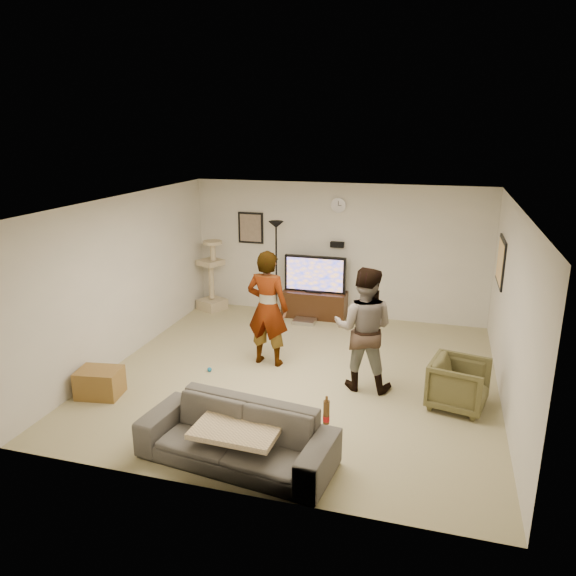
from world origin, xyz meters
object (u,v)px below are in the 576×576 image
(person_right, at_px, (364,329))
(armchair, at_px, (459,384))
(tv_stand, at_px, (315,304))
(side_table, at_px, (100,383))
(beer_bottle, at_px, (326,412))
(floor_lamp, at_px, (276,271))
(sofa, at_px, (237,436))
(cat_tree, at_px, (211,275))
(tv, at_px, (315,274))
(person_left, at_px, (268,308))

(person_right, distance_m, armchair, 1.39)
(tv_stand, xyz_separation_m, side_table, (-2.03, -3.86, -0.06))
(tv_stand, xyz_separation_m, armchair, (2.56, -2.86, 0.07))
(beer_bottle, bearing_deg, armchair, 54.96)
(floor_lamp, distance_m, sofa, 4.66)
(sofa, relative_size, side_table, 3.75)
(tv_stand, relative_size, cat_tree, 0.85)
(cat_tree, bearing_deg, tv_stand, 3.22)
(tv, distance_m, person_right, 2.93)
(person_right, bearing_deg, tv_stand, -62.99)
(armchair, bearing_deg, floor_lamp, 63.43)
(floor_lamp, distance_m, beer_bottle, 4.91)
(person_left, height_order, side_table, person_left)
(person_right, bearing_deg, cat_tree, -36.13)
(person_left, height_order, beer_bottle, person_left)
(armchair, bearing_deg, person_left, 89.82)
(cat_tree, relative_size, armchair, 1.99)
(tv, height_order, beer_bottle, tv)
(tv, relative_size, sofa, 0.55)
(cat_tree, distance_m, beer_bottle, 5.68)
(cat_tree, height_order, side_table, cat_tree)
(side_table, bearing_deg, sofa, -21.13)
(person_left, relative_size, sofa, 0.84)
(tv, xyz_separation_m, side_table, (-2.03, -3.86, -0.65))
(tv, bearing_deg, floor_lamp, -161.61)
(sofa, bearing_deg, cat_tree, 123.85)
(person_left, relative_size, side_table, 3.13)
(cat_tree, bearing_deg, beer_bottle, -54.67)
(tv, height_order, cat_tree, cat_tree)
(cat_tree, height_order, beer_bottle, cat_tree)
(armchair, bearing_deg, beer_bottle, 157.46)
(person_right, xyz_separation_m, armchair, (1.27, -0.23, -0.54))
(person_right, xyz_separation_m, side_table, (-3.32, -1.23, -0.67))
(tv_stand, xyz_separation_m, person_left, (-0.20, -2.24, 0.63))
(floor_lamp, bearing_deg, tv_stand, 18.39)
(sofa, bearing_deg, beer_bottle, 7.28)
(tv_stand, distance_m, armchair, 3.84)
(sofa, distance_m, side_table, 2.47)
(tv_stand, relative_size, person_left, 0.68)
(person_left, height_order, sofa, person_left)
(beer_bottle, xyz_separation_m, side_table, (-3.27, 0.89, -0.55))
(armchair, bearing_deg, cat_tree, 71.73)
(person_right, bearing_deg, tv, -62.99)
(person_left, bearing_deg, tv_stand, -90.11)
(floor_lamp, xyz_separation_m, sofa, (0.95, -4.52, -0.61))
(floor_lamp, relative_size, armchair, 2.60)
(floor_lamp, bearing_deg, armchair, -39.06)
(tv, height_order, side_table, tv)
(cat_tree, xyz_separation_m, side_table, (0.01, -3.74, -0.51))
(tv_stand, height_order, beer_bottle, beer_bottle)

